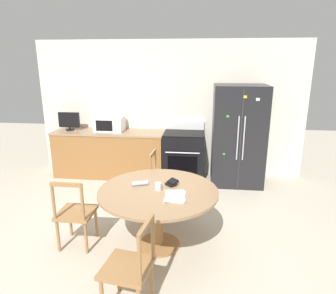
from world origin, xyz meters
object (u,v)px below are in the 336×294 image
dining_chair_left (75,214)px  wallet (172,183)px  refrigerator (238,135)px  microwave (110,124)px  oven_range (184,156)px  dining_chair_far (163,182)px  countertop_tv (69,121)px  candle_glass (158,187)px  dining_chair_near (130,268)px

dining_chair_left → wallet: (1.14, 0.27, 0.34)m
refrigerator → microwave: size_ratio=3.33×
oven_range → microwave: size_ratio=1.98×
dining_chair_far → wallet: dining_chair_far is taller
countertop_tv → dining_chair_far: size_ratio=0.46×
dining_chair_left → wallet: dining_chair_left is taller
dining_chair_left → dining_chair_far: size_ratio=1.00×
countertop_tv → wallet: countertop_tv is taller
refrigerator → microwave: 2.44m
countertop_tv → candle_glass: 3.11m
microwave → dining_chair_far: bearing=-47.0°
oven_range → dining_chair_left: size_ratio=1.20×
refrigerator → countertop_tv: (-3.23, 0.10, 0.19)m
oven_range → wallet: 2.11m
refrigerator → dining_chair_near: (-1.26, -3.18, -0.47)m
microwave → candle_glass: size_ratio=6.28×
oven_range → dining_chair_left: bearing=-116.3°
countertop_tv → dining_chair_left: (1.09, -2.39, -0.66)m
dining_chair_left → candle_glass: size_ratio=10.40×
dining_chair_left → dining_chair_near: 1.26m
refrigerator → dining_chair_left: bearing=-133.1°
refrigerator → microwave: (-2.43, 0.12, 0.14)m
candle_glass → refrigerator: bearing=62.2°
countertop_tv → candle_glass: size_ratio=4.78×
countertop_tv → dining_chair_left: size_ratio=0.46×
wallet → countertop_tv: bearing=136.4°
oven_range → candle_glass: oven_range is taller
dining_chair_far → wallet: 0.93m
refrigerator → candle_glass: (-1.15, -2.18, -0.12)m
microwave → dining_chair_far: size_ratio=0.60×
refrigerator → dining_chair_far: refrigerator is taller
candle_glass → countertop_tv: bearing=132.4°
countertop_tv → candle_glass: (2.08, -2.28, -0.30)m
microwave → countertop_tv: countertop_tv is taller
oven_range → dining_chair_far: bearing=-100.6°
dining_chair_far → candle_glass: bearing=7.2°
oven_range → candle_glass: 2.27m
microwave → wallet: (1.43, -2.14, -0.26)m
dining_chair_near → dining_chair_far: bearing=7.6°
oven_range → countertop_tv: (-2.25, 0.04, 0.62)m
dining_chair_near → candle_glass: 1.06m
microwave → candle_glass: 2.65m
dining_chair_near → wallet: (0.26, 1.16, 0.34)m
candle_glass → dining_chair_left: bearing=-173.7°
dining_chair_left → dining_chair_far: (0.93, 1.11, 0.00)m
dining_chair_near → oven_range: bearing=3.9°
refrigerator → dining_chair_far: size_ratio=2.01×
dining_chair_far → wallet: bearing=17.6°
microwave → refrigerator: bearing=-2.7°
microwave → candle_glass: bearing=-60.9°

